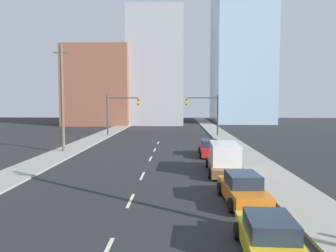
# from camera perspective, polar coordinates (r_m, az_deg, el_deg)

# --- Properties ---
(sidewalk_left) EXTENTS (3.08, 98.19, 0.15)m
(sidewalk_left) POSITION_cam_1_polar(r_m,az_deg,el_deg) (53.59, -10.53, -1.20)
(sidewalk_left) COLOR gray
(sidewalk_left) RESTS_ON ground
(sidewalk_right) EXTENTS (3.08, 98.19, 0.15)m
(sidewalk_right) POSITION_cam_1_polar(r_m,az_deg,el_deg) (52.77, 8.74, -1.26)
(sidewalk_right) COLOR gray
(sidewalk_right) RESTS_ON ground
(lane_stripe_at_14m) EXTENTS (0.16, 2.40, 0.01)m
(lane_stripe_at_14m) POSITION_cam_1_polar(r_m,az_deg,el_deg) (17.60, -6.54, -12.78)
(lane_stripe_at_14m) COLOR beige
(lane_stripe_at_14m) RESTS_ON ground
(lane_stripe_at_19m) EXTENTS (0.16, 2.40, 0.01)m
(lane_stripe_at_19m) POSITION_cam_1_polar(r_m,az_deg,el_deg) (23.03, -4.50, -8.66)
(lane_stripe_at_19m) COLOR beige
(lane_stripe_at_19m) RESTS_ON ground
(lane_stripe_at_26m) EXTENTS (0.16, 2.40, 0.01)m
(lane_stripe_at_26m) POSITION_cam_1_polar(r_m,az_deg,el_deg) (29.67, -3.07, -5.71)
(lane_stripe_at_26m) COLOR beige
(lane_stripe_at_26m) RESTS_ON ground
(lane_stripe_at_31m) EXTENTS (0.16, 2.40, 0.01)m
(lane_stripe_at_31m) POSITION_cam_1_polar(r_m,az_deg,el_deg) (34.94, -2.34, -4.18)
(lane_stripe_at_31m) COLOR beige
(lane_stripe_at_31m) RESTS_ON ground
(lane_stripe_at_37m) EXTENTS (0.16, 2.40, 0.01)m
(lane_stripe_at_37m) POSITION_cam_1_polar(r_m,az_deg,el_deg) (40.89, -1.74, -2.93)
(lane_stripe_at_37m) COLOR beige
(lane_stripe_at_37m) RESTS_ON ground
(building_brick_left) EXTENTS (14.00, 16.00, 16.94)m
(building_brick_left) POSITION_cam_1_polar(r_m,az_deg,el_deg) (76.01, -11.45, 6.73)
(building_brick_left) COLOR brown
(building_brick_left) RESTS_ON ground
(building_office_center) EXTENTS (12.00, 20.00, 25.25)m
(building_office_center) POSITION_cam_1_polar(r_m,az_deg,el_deg) (78.47, -1.85, 9.78)
(building_office_center) COLOR #99999E
(building_office_center) RESTS_ON ground
(building_glass_right) EXTENTS (13.00, 20.00, 32.21)m
(building_glass_right) POSITION_cam_1_polar(r_m,az_deg,el_deg) (84.11, 12.52, 11.70)
(building_glass_right) COLOR #8CADC6
(building_glass_right) RESTS_ON ground
(traffic_signal_left) EXTENTS (4.90, 0.35, 6.07)m
(traffic_signal_left) POSITION_cam_1_polar(r_m,az_deg,el_deg) (49.01, -8.86, 2.89)
(traffic_signal_left) COLOR #38383D
(traffic_signal_left) RESTS_ON ground
(traffic_signal_right) EXTENTS (4.90, 0.35, 6.07)m
(traffic_signal_right) POSITION_cam_1_polar(r_m,az_deg,el_deg) (48.38, 6.98, 2.89)
(traffic_signal_right) COLOR #38383D
(traffic_signal_right) RESTS_ON ground
(utility_pole_left_mid) EXTENTS (1.60, 0.32, 10.81)m
(utility_pole_left_mid) POSITION_cam_1_polar(r_m,az_deg,el_deg) (34.63, -17.92, 4.72)
(utility_pole_left_mid) COLOR brown
(utility_pole_left_mid) RESTS_ON ground
(sedan_yellow) EXTENTS (2.16, 4.62, 1.38)m
(sedan_yellow) POSITION_cam_1_polar(r_m,az_deg,el_deg) (11.93, 17.31, -18.25)
(sedan_yellow) COLOR gold
(sedan_yellow) RESTS_ON ground
(sedan_orange) EXTENTS (2.23, 4.74, 1.53)m
(sedan_orange) POSITION_cam_1_polar(r_m,az_deg,el_deg) (17.41, 12.89, -10.68)
(sedan_orange) COLOR orange
(sedan_orange) RESTS_ON ground
(box_truck_brown) EXTENTS (2.61, 6.07, 2.19)m
(box_truck_brown) POSITION_cam_1_polar(r_m,az_deg,el_deg) (23.97, 9.78, -5.68)
(box_truck_brown) COLOR brown
(box_truck_brown) RESTS_ON ground
(sedan_red) EXTENTS (2.08, 4.76, 1.50)m
(sedan_red) POSITION_cam_1_polar(r_m,az_deg,el_deg) (31.38, 7.25, -3.94)
(sedan_red) COLOR red
(sedan_red) RESTS_ON ground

